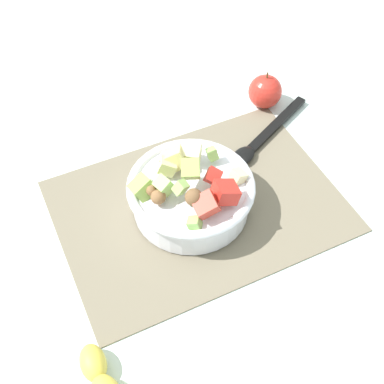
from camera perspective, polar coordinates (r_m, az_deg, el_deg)
name	(u,v)px	position (r m, az deg, el deg)	size (l,w,h in m)	color
ground_plane	(199,206)	(0.90, 0.74, -1.61)	(2.40, 2.40, 0.00)	silver
placemat	(199,205)	(0.89, 0.74, -1.49)	(0.48, 0.34, 0.01)	#756B56
salad_bowl	(191,195)	(0.85, -0.06, -0.28)	(0.21, 0.21, 0.12)	white
serving_spoon	(259,141)	(1.00, 7.43, 5.65)	(0.23, 0.13, 0.01)	black
whole_apple	(265,91)	(1.07, 8.10, 10.98)	(0.07, 0.07, 0.08)	red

